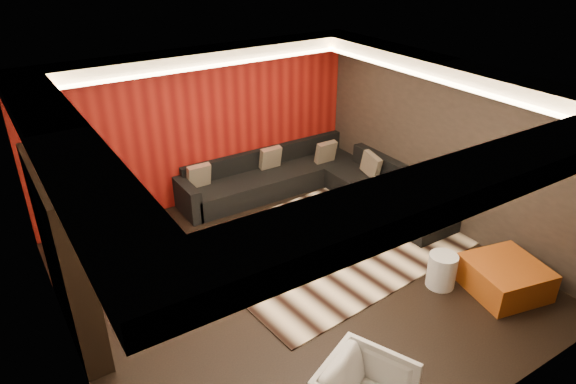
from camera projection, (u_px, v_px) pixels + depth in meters
floor at (293, 277)px, 7.49m from camera, size 6.00×6.00×0.02m
ceiling at (294, 88)px, 6.20m from camera, size 6.00×6.00×0.02m
wall_back at (200, 126)px, 9.10m from camera, size 6.00×0.02×2.80m
wall_left at (55, 262)px, 5.40m from camera, size 0.02×6.00×2.80m
wall_right at (449, 146)px, 8.30m from camera, size 0.02×6.00×2.80m
red_feature_wall at (201, 127)px, 9.07m from camera, size 5.98×0.05×2.78m
soffit_back at (202, 56)px, 8.27m from camera, size 6.00×0.60×0.22m
soffit_front at (473, 178)px, 4.24m from camera, size 6.00×0.60×0.22m
soffit_left at (61, 142)px, 4.96m from camera, size 0.60×4.80×0.22m
soffit_right at (447, 69)px, 7.56m from camera, size 0.60×4.80×0.22m
cove_back at (211, 66)px, 8.06m from camera, size 4.80×0.08×0.04m
cove_front at (441, 173)px, 4.53m from camera, size 4.80×0.08×0.04m
cove_left at (98, 144)px, 5.16m from camera, size 0.08×4.80×0.04m
cove_right at (430, 78)px, 7.43m from camera, size 0.08×4.80×0.04m
tv_surround at (64, 254)px, 6.06m from camera, size 0.30×2.00×2.20m
tv_screen at (73, 225)px, 5.98m from camera, size 0.04×1.30×0.80m
tv_shelf at (84, 277)px, 6.32m from camera, size 0.04×1.60×0.04m
rug at (331, 242)px, 8.30m from camera, size 4.25×3.35×0.02m
coffee_table at (348, 244)px, 8.07m from camera, size 1.22×1.22×0.18m
drum_stool at (281, 251)px, 7.73m from camera, size 0.35×0.35×0.36m
striped_pouf at (225, 257)px, 7.61m from camera, size 0.74×0.74×0.33m
white_side_table at (442, 270)px, 7.20m from camera, size 0.47×0.47×0.50m
orange_ottoman at (505, 277)px, 7.12m from camera, size 1.15×1.15×0.43m
sectional_sofa at (316, 184)px, 9.60m from camera, size 3.65×3.50×0.75m
throw_pillows at (315, 167)px, 9.43m from camera, size 3.16×2.76×0.50m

